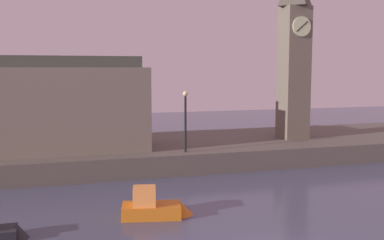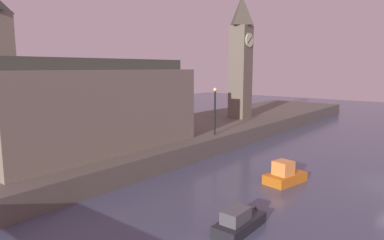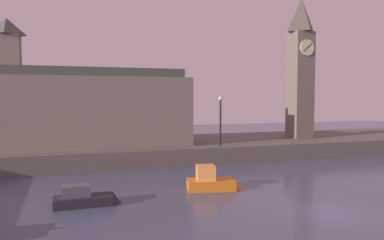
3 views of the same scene
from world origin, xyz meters
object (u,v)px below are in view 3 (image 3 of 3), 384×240
(streetlamp, at_px, (220,116))
(boat_barge_dark, at_px, (89,198))
(parliament_hall, at_px, (91,107))
(boat_patrol_orange, at_px, (215,182))
(clock_tower, at_px, (300,66))

(streetlamp, bearing_deg, boat_barge_dark, -139.51)
(parliament_hall, relative_size, boat_patrol_orange, 4.16)
(clock_tower, relative_size, boat_barge_dark, 3.99)
(streetlamp, xyz_separation_m, boat_barge_dark, (-11.75, -10.03, -3.77))
(clock_tower, xyz_separation_m, parliament_hall, (-21.30, -0.18, -4.13))
(streetlamp, bearing_deg, parliament_hall, 161.45)
(streetlamp, bearing_deg, boat_patrol_orange, -114.53)
(clock_tower, xyz_separation_m, boat_barge_dark, (-22.34, -13.80, -8.61))
(clock_tower, height_order, parliament_hall, clock_tower)
(parliament_hall, bearing_deg, streetlamp, -18.55)
(parliament_hall, height_order, streetlamp, parliament_hall)
(boat_patrol_orange, bearing_deg, boat_barge_dark, -171.39)
(parliament_hall, xyz_separation_m, boat_patrol_orange, (6.66, -12.45, -4.38))
(boat_barge_dark, distance_m, boat_patrol_orange, 7.79)
(parliament_hall, height_order, boat_patrol_orange, parliament_hall)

